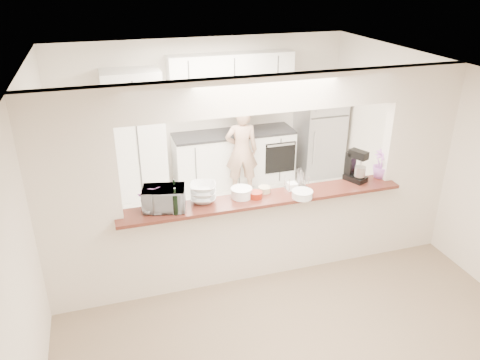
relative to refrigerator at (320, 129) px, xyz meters
name	(u,v)px	position (x,y,z in m)	size (l,w,h in m)	color
floor	(261,272)	(-2.05, -2.65, -0.85)	(6.00, 6.00, 0.00)	gray
tile_overlay	(228,215)	(-2.05, -1.10, -0.84)	(5.00, 2.90, 0.01)	beige
partition	(263,165)	(-2.05, -2.65, 0.63)	(5.00, 0.15, 2.50)	silver
bar_counter	(262,233)	(-2.05, -2.65, -0.27)	(3.40, 0.38, 1.09)	silver
kitchen_cabinets	(197,134)	(-2.24, 0.07, 0.12)	(3.15, 0.62, 2.25)	white
refrigerator	(320,129)	(0.00, 0.00, 0.00)	(0.75, 0.70, 1.70)	#B8B8BD
flower_left	(150,197)	(-3.35, -2.60, 0.39)	(0.27, 0.24, 0.30)	#CC6CA6
wine_bottle_a	(176,204)	(-3.10, -2.80, 0.36)	(0.06, 0.06, 0.31)	black
wine_bottle_b	(175,195)	(-3.07, -2.58, 0.36)	(0.06, 0.06, 0.31)	black
toaster_oven	(164,199)	(-3.20, -2.64, 0.37)	(0.46, 0.31, 0.25)	#ABABB0
serving_bowls	(203,193)	(-2.75, -2.60, 0.35)	(0.29, 0.29, 0.22)	silver
plate_stack_a	(241,193)	(-2.30, -2.62, 0.30)	(0.25, 0.25, 0.12)	white
plate_stack_b	(302,194)	(-1.63, -2.84, 0.28)	(0.25, 0.25, 0.09)	white
red_bowl	(256,195)	(-2.15, -2.68, 0.28)	(0.16, 0.16, 0.07)	maroon
tan_bowl	(264,189)	(-2.00, -2.57, 0.27)	(0.15, 0.15, 0.07)	#C1B188
utensil_caddy	(297,181)	(-1.60, -2.60, 0.35)	(0.27, 0.16, 0.25)	silver
stand_mixer	(355,167)	(-0.81, -2.59, 0.42)	(0.27, 0.32, 0.40)	black
flower_right	(381,164)	(-0.45, -2.60, 0.42)	(0.20, 0.20, 0.36)	#C168C0
person	(242,151)	(-1.59, -0.37, -0.10)	(0.54, 0.36, 1.49)	tan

